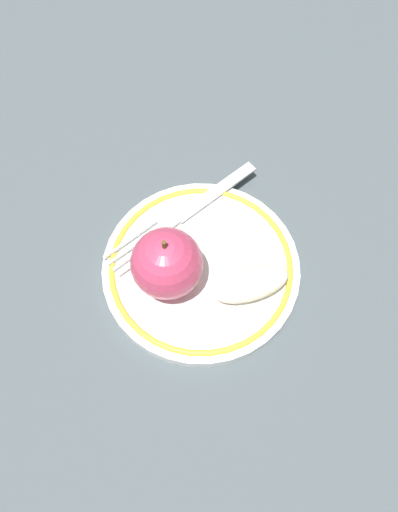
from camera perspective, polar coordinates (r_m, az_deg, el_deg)
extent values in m
plane|color=#495358|center=(0.50, -0.24, -0.25)|extent=(2.00, 2.00, 0.00)
cylinder|color=white|center=(0.49, 0.00, -1.50)|extent=(0.19, 0.19, 0.01)
torus|color=gold|center=(0.49, 0.00, -1.20)|extent=(0.18, 0.18, 0.01)
sphere|color=#C93C5F|center=(0.45, -3.71, -0.86)|extent=(0.07, 0.07, 0.07)
cylinder|color=brown|center=(0.42, -4.00, 1.27)|extent=(0.00, 0.00, 0.01)
ellipsoid|color=#F6E9CB|center=(0.46, 5.98, -3.20)|extent=(0.04, 0.07, 0.02)
cube|color=silver|center=(0.52, 1.96, 7.35)|extent=(0.05, 0.10, 0.00)
cube|color=silver|center=(0.50, -3.25, 3.65)|extent=(0.02, 0.02, 0.00)
cube|color=silver|center=(0.50, -7.86, 1.86)|extent=(0.03, 0.06, 0.00)
cube|color=silver|center=(0.50, -7.32, 1.24)|extent=(0.03, 0.06, 0.00)
cube|color=silver|center=(0.49, -6.76, 0.60)|extent=(0.03, 0.06, 0.00)
cube|color=silver|center=(0.49, -6.20, -0.04)|extent=(0.03, 0.06, 0.00)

